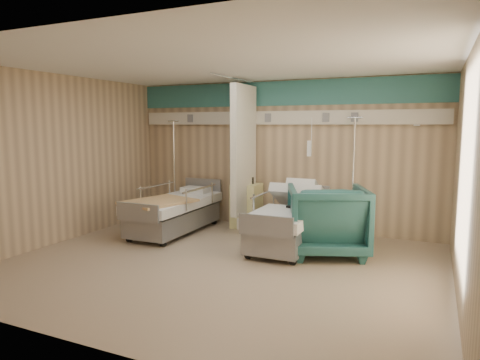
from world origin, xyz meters
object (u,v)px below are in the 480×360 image
Objects in this scene: bed_right at (289,227)px; bed_left at (175,215)px; bedside_cabinet at (247,206)px; visitor_armchair at (327,220)px; iv_stand_left at (175,201)px; iv_stand_right at (352,214)px.

bed_left is (-2.20, 0.00, 0.00)m from bed_right.
visitor_armchair is at bearing -30.55° from bedside_cabinet.
visitor_armchair is at bearing -15.28° from iv_stand_left.
bedside_cabinet is 2.09m from visitor_armchair.
visitor_armchair reaches higher than bedside_cabinet.
bed_right is 1.00× the size of bed_left.
bedside_cabinet is (-1.15, 0.90, 0.11)m from bed_right.
iv_stand_right is at bearing 3.26° from iv_stand_left.
bed_left is at bearing -139.40° from bedside_cabinet.
bed_right is at bearing -131.35° from iv_stand_right.
iv_stand_right reaches higher than bed_left.
visitor_armchair is 3.45m from iv_stand_left.
bed_right is at bearing -35.34° from visitor_armchair.
visitor_armchair is at bearing -14.01° from bed_right.
iv_stand_left reaches higher than bed_left.
bed_right is at bearing 0.00° from bed_left.
visitor_armchair reaches higher than bed_left.
bed_right is at bearing -15.59° from iv_stand_left.
iv_stand_right reaches higher than visitor_armchair.
bed_left is 1.85× the size of visitor_armchair.
iv_stand_right is (1.98, 0.05, 0.01)m from bedside_cabinet.
iv_stand_left is at bearing -174.32° from bedside_cabinet.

